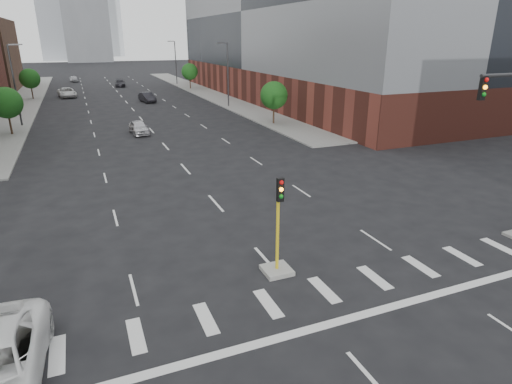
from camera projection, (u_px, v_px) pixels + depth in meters
sidewalk_left_far at (26, 100)px, 69.91m from camera, size 5.00×92.00×0.15m
sidewalk_right_far at (204, 92)px, 80.64m from camera, size 5.00×92.00×0.15m
building_right_main at (310, 29)px, 69.93m from camera, size 24.00×70.00×22.00m
tower_mid at (84, 6)px, 177.42m from camera, size 18.00×18.00×44.00m
median_traffic_signal at (277, 253)px, 18.40m from camera, size 1.20×1.20×4.40m
streetlight_right_a at (227, 72)px, 61.86m from camera, size 1.60×0.22×9.07m
streetlight_right_b at (175, 61)px, 92.31m from camera, size 1.60×0.22×9.07m
streetlight_left at (15, 82)px, 47.93m from camera, size 1.60×0.22×9.07m
tree_left_near at (6, 103)px, 43.92m from camera, size 3.20×3.20×4.85m
tree_left_far at (30, 79)px, 70.01m from camera, size 3.20×3.20×4.85m
tree_right_near at (274, 95)px, 49.58m from camera, size 3.20×3.20×4.85m
tree_right_far at (190, 72)px, 84.37m from camera, size 3.20×3.20×4.85m
car_near_left at (139, 127)px, 45.49m from camera, size 1.91×4.26×1.42m
car_mid_right at (147, 97)px, 68.04m from camera, size 2.32×4.80×1.52m
car_far_left at (67, 92)px, 73.72m from camera, size 3.31×6.03×1.60m
car_deep_right at (120, 83)px, 89.72m from camera, size 2.32×5.03×1.42m
car_distant at (74, 79)px, 99.26m from camera, size 2.08×4.27×1.40m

